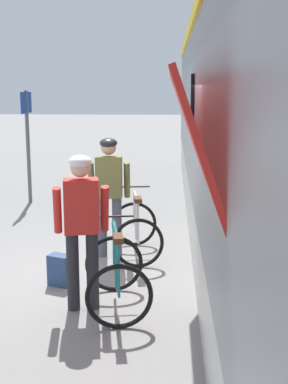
{
  "coord_description": "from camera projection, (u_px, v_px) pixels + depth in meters",
  "views": [
    {
      "loc": [
        0.94,
        -6.54,
        2.49
      ],
      "look_at": [
        0.57,
        0.49,
        1.05
      ],
      "focal_mm": 48.55,
      "sensor_mm": 36.0,
      "label": 1
    }
  ],
  "objects": [
    {
      "name": "cyclist_near_in_red",
      "position": [
        82.0,
        219.0,
        5.71
      ],
      "size": [
        0.65,
        0.38,
        1.76
      ],
      "color": "#232328",
      "rests_on": "ground"
    },
    {
      "name": "cyclist_far_in_olive",
      "position": [
        109.0,
        187.0,
        7.53
      ],
      "size": [
        0.62,
        0.33,
        1.76
      ],
      "color": "#4C515B",
      "rests_on": "ground"
    },
    {
      "name": "backpack_on_platform",
      "position": [
        60.0,
        270.0,
        6.58
      ],
      "size": [
        0.33,
        0.27,
        0.4
      ],
      "primitive_type": "cube",
      "rotation": [
        0.0,
        0.0,
        -0.38
      ],
      "color": "navy",
      "rests_on": "ground"
    },
    {
      "name": "bicycle_near_teal",
      "position": [
        116.0,
        275.0,
        5.83
      ],
      "size": [
        0.87,
        1.17,
        0.99
      ],
      "color": "black",
      "rests_on": "ground"
    },
    {
      "name": "bicycle_far_white",
      "position": [
        136.0,
        230.0,
        7.66
      ],
      "size": [
        0.84,
        1.15,
        0.99
      ],
      "color": "black",
      "rests_on": "ground"
    },
    {
      "name": "ground_plane",
      "position": [
        100.0,
        276.0,
        6.94
      ],
      "size": [
        80.0,
        80.0,
        0.0
      ],
      "primitive_type": "plane",
      "color": "gray"
    },
    {
      "name": "platform_sign_post",
      "position": [
        27.0,
        128.0,
        11.01
      ],
      "size": [
        0.08,
        0.7,
        2.4
      ],
      "color": "#595B60",
      "rests_on": "ground"
    }
  ]
}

